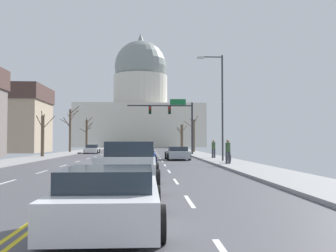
# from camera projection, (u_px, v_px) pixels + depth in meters

# --- Properties ---
(ground) EXTENTS (20.00, 180.00, 0.20)m
(ground) POSITION_uv_depth(u_px,v_px,m) (118.00, 162.00, 29.23)
(ground) COLOR #4B4B50
(signal_gantry) EXTENTS (7.91, 0.41, 6.61)m
(signal_gantry) POSITION_uv_depth(u_px,v_px,m) (174.00, 115.00, 44.91)
(signal_gantry) COLOR #28282D
(signal_gantry) RESTS_ON ground
(street_lamp_right) EXTENTS (2.08, 0.24, 8.39)m
(street_lamp_right) POSITION_uv_depth(u_px,v_px,m) (219.00, 99.00, 29.64)
(street_lamp_right) COLOR #333338
(street_lamp_right) RESTS_ON ground
(capitol_building) EXTENTS (35.80, 19.01, 33.26)m
(capitol_building) POSITION_uv_depth(u_px,v_px,m) (140.00, 106.00, 108.67)
(capitol_building) COLOR beige
(capitol_building) RESTS_ON ground
(sedan_near_00) EXTENTS (2.02, 4.24, 1.15)m
(sedan_near_00) POSITION_uv_depth(u_px,v_px,m) (145.00, 152.00, 40.88)
(sedan_near_00) COLOR black
(sedan_near_00) RESTS_ON ground
(sedan_near_01) EXTENTS (2.17, 4.48, 1.19)m
(sedan_near_01) POSITION_uv_depth(u_px,v_px,m) (177.00, 153.00, 34.08)
(sedan_near_01) COLOR #9EA3A8
(sedan_near_01) RESTS_ON ground
(sedan_near_02) EXTENTS (1.93, 4.27, 1.22)m
(sedan_near_02) POSITION_uv_depth(u_px,v_px,m) (143.00, 157.00, 26.48)
(sedan_near_02) COLOR navy
(sedan_near_02) RESTS_ON ground
(sedan_near_03) EXTENTS (1.98, 4.32, 1.30)m
(sedan_near_03) POSITION_uv_depth(u_px,v_px,m) (139.00, 162.00, 19.85)
(sedan_near_03) COLOR navy
(sedan_near_03) RESTS_ON ground
(pickup_truck_near_04) EXTENTS (2.25, 5.44, 1.68)m
(pickup_truck_near_04) POSITION_uv_depth(u_px,v_px,m) (129.00, 167.00, 13.57)
(pickup_truck_near_04) COLOR #ADB2B7
(pickup_truck_near_04) RESTS_ON ground
(sedan_near_05) EXTENTS (2.12, 4.32, 1.18)m
(sedan_near_05) POSITION_uv_depth(u_px,v_px,m) (110.00, 198.00, 7.46)
(sedan_near_05) COLOR silver
(sedan_near_05) RESTS_ON ground
(sedan_oncoming_00) EXTENTS (2.05, 4.37, 1.20)m
(sedan_oncoming_00) POSITION_uv_depth(u_px,v_px,m) (92.00, 149.00, 51.52)
(sedan_oncoming_00) COLOR silver
(sedan_oncoming_00) RESTS_ON ground
(sedan_oncoming_01) EXTENTS (2.15, 4.30, 1.24)m
(sedan_oncoming_01) POSITION_uv_depth(u_px,v_px,m) (123.00, 148.00, 59.96)
(sedan_oncoming_01) COLOR navy
(sedan_oncoming_01) RESTS_ON ground
(sedan_oncoming_02) EXTENTS (2.14, 4.67, 1.16)m
(sedan_oncoming_02) POSITION_uv_depth(u_px,v_px,m) (126.00, 147.00, 71.73)
(sedan_oncoming_02) COLOR navy
(sedan_oncoming_02) RESTS_ON ground
(flank_building_00) EXTENTS (11.38, 10.21, 9.88)m
(flank_building_00) POSITION_uv_depth(u_px,v_px,m) (7.00, 119.00, 55.83)
(flank_building_00) COLOR tan
(flank_building_00) RESTS_ON ground
(bare_tree_00) EXTENTS (1.88, 1.48, 4.43)m
(bare_tree_00) POSITION_uv_depth(u_px,v_px,m) (182.00, 137.00, 65.64)
(bare_tree_00) COLOR brown
(bare_tree_00) RESTS_ON ground
(bare_tree_01) EXTENTS (2.16, 2.19, 4.75)m
(bare_tree_01) POSITION_uv_depth(u_px,v_px,m) (43.00, 134.00, 38.09)
(bare_tree_01) COLOR brown
(bare_tree_01) RESTS_ON ground
(bare_tree_02) EXTENTS (1.47, 2.08, 4.88)m
(bare_tree_02) POSITION_uv_depth(u_px,v_px,m) (181.00, 136.00, 72.47)
(bare_tree_02) COLOR brown
(bare_tree_02) RESTS_ON ground
(bare_tree_03) EXTENTS (2.30, 1.95, 5.82)m
(bare_tree_03) POSITION_uv_depth(u_px,v_px,m) (87.00, 134.00, 66.10)
(bare_tree_03) COLOR #4C3D2D
(bare_tree_03) RESTS_ON ground
(bare_tree_04) EXTENTS (2.14, 1.20, 5.35)m
(bare_tree_04) POSITION_uv_depth(u_px,v_px,m) (194.00, 135.00, 54.64)
(bare_tree_04) COLOR brown
(bare_tree_04) RESTS_ON ground
(bare_tree_05) EXTENTS (2.84, 2.41, 6.58)m
(bare_tree_05) POSITION_uv_depth(u_px,v_px,m) (70.00, 129.00, 53.62)
(bare_tree_05) COLOR brown
(bare_tree_05) RESTS_ON ground
(pedestrian_00) EXTENTS (0.35, 0.34, 1.67)m
(pedestrian_00) POSITION_uv_depth(u_px,v_px,m) (214.00, 148.00, 34.73)
(pedestrian_00) COLOR #33333D
(pedestrian_00) RESTS_ON ground
(pedestrian_01) EXTENTS (0.35, 0.34, 1.66)m
(pedestrian_01) POSITION_uv_depth(u_px,v_px,m) (228.00, 150.00, 25.75)
(pedestrian_01) COLOR #33333D
(pedestrian_01) RESTS_ON ground
(bicycle_parked) EXTENTS (0.12, 1.77, 0.85)m
(bicycle_parked) POSITION_uv_depth(u_px,v_px,m) (228.00, 158.00, 27.36)
(bicycle_parked) COLOR black
(bicycle_parked) RESTS_ON ground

